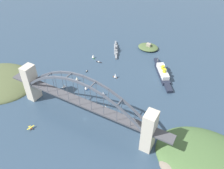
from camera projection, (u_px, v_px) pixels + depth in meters
ground_plane at (85, 119)px, 325.19m from camera, size 1400.00×1400.00×0.00m
harbor_arch_bridge at (83, 103)px, 305.32m from camera, size 253.81×18.71×74.03m
headland_east_shore at (206, 162)px, 271.21m from camera, size 128.97×98.63×28.99m
ocean_liner at (163, 73)px, 404.87m from camera, size 63.53×88.57×18.67m
naval_cruiser at (116, 50)px, 475.00m from camera, size 38.51×63.99×16.90m
fort_island_mid_harbor at (148, 47)px, 481.95m from camera, size 43.14×37.22×12.61m
seaplane_taxiing_near_bridge at (31, 128)px, 309.96m from camera, size 7.25×10.43×4.75m
small_boat_0 at (115, 75)px, 399.83m from camera, size 8.91×5.74×10.48m
small_boat_1 at (86, 87)px, 373.99m from camera, size 8.48×6.56×10.29m
small_boat_2 at (93, 56)px, 451.77m from camera, size 8.98×7.15×9.43m
small_boat_3 at (87, 71)px, 417.16m from camera, size 2.11×7.27×2.21m
small_boat_4 at (99, 62)px, 441.63m from camera, size 12.00×2.95×1.88m
small_boat_5 at (64, 86)px, 379.73m from camera, size 6.21×6.68×7.13m
small_boat_6 at (103, 93)px, 363.19m from camera, size 8.23×6.29×8.35m
small_boat_7 at (77, 79)px, 392.91m from camera, size 9.52×6.97×9.36m
small_boat_8 at (147, 124)px, 313.78m from camera, size 4.96×6.12×6.99m
small_boat_9 at (106, 107)px, 338.61m from camera, size 5.96×6.80×8.81m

